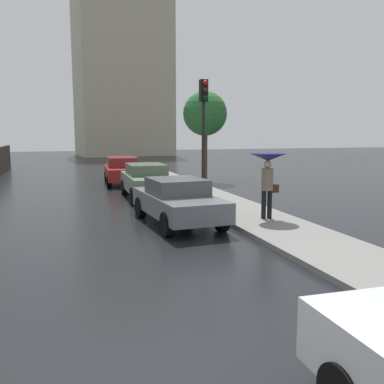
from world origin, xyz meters
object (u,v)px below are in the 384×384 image
pedestrian_with_umbrella_near (268,166)px  street_tree_near (205,114)px  car_red_far_ahead (122,170)px  car_grey_mid_road (178,201)px  car_green_behind_camera (147,180)px  traffic_light (204,119)px

pedestrian_with_umbrella_near → street_tree_near: (1.72, 10.70, 1.95)m
car_red_far_ahead → car_grey_mid_road: bearing=-85.7°
car_green_behind_camera → pedestrian_with_umbrella_near: 6.35m
car_green_behind_camera → street_tree_near: bearing=50.4°
car_red_far_ahead → car_green_behind_camera: 5.19m
car_grey_mid_road → pedestrian_with_umbrella_near: 2.82m
traffic_light → street_tree_near: bearing=70.8°
street_tree_near → car_grey_mid_road: bearing=-113.1°
car_grey_mid_road → street_tree_near: size_ratio=0.86×
car_grey_mid_road → pedestrian_with_umbrella_near: size_ratio=2.15×
car_grey_mid_road → street_tree_near: (4.27, 10.04, 2.96)m
car_green_behind_camera → traffic_light: (1.51, -2.76, 2.41)m
car_green_behind_camera → traffic_light: size_ratio=0.95×
car_grey_mid_road → pedestrian_with_umbrella_near: pedestrian_with_umbrella_near is taller
car_red_far_ahead → pedestrian_with_umbrella_near: (2.76, -10.95, 0.97)m
street_tree_near → traffic_light: bearing=-109.2°
pedestrian_with_umbrella_near → traffic_light: (-0.97, 3.01, 1.45)m
car_red_far_ahead → traffic_light: traffic_light is taller
car_grey_mid_road → car_red_far_ahead: (-0.21, 10.29, 0.04)m
pedestrian_with_umbrella_near → street_tree_near: size_ratio=0.40×
car_grey_mid_road → car_green_behind_camera: size_ratio=1.01×
car_grey_mid_road → car_red_far_ahead: size_ratio=1.00×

